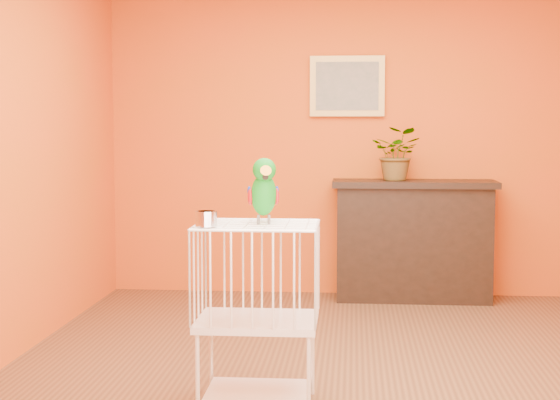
{
  "coord_description": "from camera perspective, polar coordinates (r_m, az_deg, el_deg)",
  "views": [
    {
      "loc": [
        0.06,
        -4.98,
        1.44
      ],
      "look_at": [
        -0.31,
        -0.65,
        1.05
      ],
      "focal_mm": 55.0,
      "sensor_mm": 36.0,
      "label": 1
    }
  ],
  "objects": [
    {
      "name": "parrot",
      "position": [
        4.31,
        -1.09,
        0.67
      ],
      "size": [
        0.17,
        0.3,
        0.34
      ],
      "rotation": [
        0.0,
        0.0,
        0.2
      ],
      "color": "#59544C",
      "rests_on": "birdcage"
    },
    {
      "name": "room_shell",
      "position": [
        4.98,
        4.27,
        6.74
      ],
      "size": [
        4.5,
        4.5,
        4.5
      ],
      "color": "#E34E15",
      "rests_on": "ground"
    },
    {
      "name": "potted_plant",
      "position": [
        7.02,
        7.82,
        2.67
      ],
      "size": [
        0.49,
        0.52,
        0.34
      ],
      "primitive_type": "imported",
      "rotation": [
        0.0,
        0.0,
        -0.26
      ],
      "color": "#26722D",
      "rests_on": "console_cabinet"
    },
    {
      "name": "ground",
      "position": [
        5.18,
        4.15,
        -11.05
      ],
      "size": [
        4.5,
        4.5,
        0.0
      ],
      "primitive_type": "plane",
      "color": "brown",
      "rests_on": "ground"
    },
    {
      "name": "birdcage",
      "position": [
        4.39,
        -1.52,
        -7.46
      ],
      "size": [
        0.61,
        0.47,
        0.94
      ],
      "rotation": [
        0.0,
        0.0,
        0.01
      ],
      "color": "white",
      "rests_on": "ground"
    },
    {
      "name": "console_cabinet",
      "position": [
        7.08,
        8.84,
        -2.66
      ],
      "size": [
        1.32,
        0.47,
        0.98
      ],
      "color": "black",
      "rests_on": "ground"
    },
    {
      "name": "framed_picture",
      "position": [
        7.2,
        4.49,
        7.56
      ],
      "size": [
        0.62,
        0.04,
        0.5
      ],
      "color": "#B68C41",
      "rests_on": "room_shell"
    },
    {
      "name": "feed_cup",
      "position": [
        4.18,
        -4.93,
        -1.24
      ],
      "size": [
        0.11,
        0.11,
        0.07
      ],
      "primitive_type": "cylinder",
      "color": "silver",
      "rests_on": "birdcage"
    }
  ]
}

